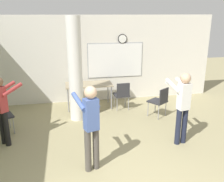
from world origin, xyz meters
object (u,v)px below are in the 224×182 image
chair_table_right (122,94)px  person_playing_side (183,103)px  bottle_on_table (78,83)px  chair_mid_room (160,100)px  folding_table (89,86)px  person_watching_back (2,106)px  person_playing_front (91,122)px

chair_table_right → person_playing_side: 2.46m
bottle_on_table → person_playing_side: person_playing_side is taller
bottle_on_table → chair_mid_room: bottle_on_table is taller
chair_mid_room → person_playing_side: bearing=-93.0°
chair_table_right → chair_mid_room: size_ratio=1.00×
folding_table → person_playing_side: bearing=-56.0°
folding_table → person_watching_back: (-2.08, -1.98, 0.22)m
folding_table → person_watching_back: 2.88m
bottle_on_table → chair_table_right: bottle_on_table is taller
person_playing_front → folding_table: bearing=84.9°
chair_table_right → person_playing_front: bearing=-113.5°
chair_mid_room → person_playing_front: (-2.17, -2.12, 0.46)m
bottle_on_table → chair_table_right: (1.30, -0.28, -0.34)m
chair_table_right → person_playing_front: (-1.26, -2.89, 0.46)m
bottle_on_table → person_playing_front: (0.04, -3.17, 0.12)m
folding_table → bottle_on_table: bearing=-160.4°
person_playing_side → person_watching_back: person_playing_side is taller
chair_mid_room → person_watching_back: (-3.95, -0.81, 0.42)m
bottle_on_table → chair_table_right: 1.37m
chair_mid_room → chair_table_right: bearing=139.9°
folding_table → person_watching_back: size_ratio=0.90×
person_watching_back → folding_table: bearing=43.6°
person_playing_side → chair_table_right: bearing=110.1°
chair_table_right → person_playing_side: (0.83, -2.26, 0.46)m
chair_table_right → chair_mid_room: (0.91, -0.77, 0.00)m
person_playing_side → person_watching_back: bearing=170.0°
bottle_on_table → person_playing_side: (2.13, -2.54, 0.12)m
chair_table_right → folding_table: bearing=157.6°
person_playing_front → person_watching_back: 2.21m
bottle_on_table → folding_table: bearing=19.6°
bottle_on_table → chair_mid_room: size_ratio=0.27×
bottle_on_table → person_playing_front: person_playing_front is taller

